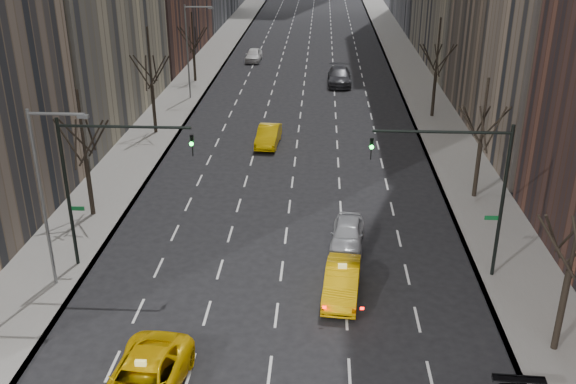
# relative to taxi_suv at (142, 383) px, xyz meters

# --- Properties ---
(sidewalk_left) EXTENTS (4.50, 320.00, 0.15)m
(sidewalk_left) POSITION_rel_taxi_suv_xyz_m (-7.57, 67.91, -0.75)
(sidewalk_left) COLOR slate
(sidewalk_left) RESTS_ON ground
(sidewalk_right) EXTENTS (4.50, 320.00, 0.15)m
(sidewalk_right) POSITION_rel_taxi_suv_xyz_m (16.93, 67.91, -0.75)
(sidewalk_right) COLOR slate
(sidewalk_right) RESTS_ON ground
(tree_lw_b) EXTENTS (3.36, 3.50, 7.82)m
(tree_lw_b) POSITION_rel_taxi_suv_xyz_m (-7.32, 15.91, 2.90)
(tree_lw_b) COLOR black
(tree_lw_b) RESTS_ON ground
(tree_lw_c) EXTENTS (3.36, 3.50, 8.74)m
(tree_lw_c) POSITION_rel_taxi_suv_xyz_m (-7.32, 31.91, 3.22)
(tree_lw_c) COLOR black
(tree_lw_c) RESTS_ON ground
(tree_lw_d) EXTENTS (3.36, 3.50, 7.36)m
(tree_lw_d) POSITION_rel_taxi_suv_xyz_m (-7.32, 49.91, 2.74)
(tree_lw_d) COLOR black
(tree_lw_d) RESTS_ON ground
(tree_rw_a) EXTENTS (3.36, 3.50, 8.28)m
(tree_rw_a) POSITION_rel_taxi_suv_xyz_m (16.68, 3.91, 3.06)
(tree_rw_a) COLOR black
(tree_rw_a) RESTS_ON ground
(tree_rw_b) EXTENTS (3.36, 3.50, 7.82)m
(tree_rw_b) POSITION_rel_taxi_suv_xyz_m (16.68, 19.91, 2.90)
(tree_rw_b) COLOR black
(tree_rw_b) RESTS_ON ground
(tree_rw_c) EXTENTS (3.36, 3.50, 8.74)m
(tree_rw_c) POSITION_rel_taxi_suv_xyz_m (16.68, 37.91, 3.22)
(tree_rw_c) COLOR black
(tree_rw_c) RESTS_ON ground
(traffic_mast_left) EXTENTS (6.69, 0.39, 8.00)m
(traffic_mast_left) POSITION_rel_taxi_suv_xyz_m (-4.43, 9.90, 4.67)
(traffic_mast_left) COLOR black
(traffic_mast_left) RESTS_ON ground
(traffic_mast_right) EXTENTS (6.69, 0.39, 8.00)m
(traffic_mast_right) POSITION_rel_taxi_suv_xyz_m (13.78, 9.90, 4.67)
(traffic_mast_right) COLOR black
(traffic_mast_right) RESTS_ON ground
(streetlight_near) EXTENTS (2.83, 0.22, 9.00)m
(streetlight_near) POSITION_rel_taxi_suv_xyz_m (-6.16, 7.91, 4.80)
(streetlight_near) COLOR slate
(streetlight_near) RESTS_ON ground
(streetlight_far) EXTENTS (2.83, 0.22, 9.00)m
(streetlight_far) POSITION_rel_taxi_suv_xyz_m (-6.16, 42.91, 4.80)
(streetlight_far) COLOR slate
(streetlight_far) RESTS_ON ground
(taxi_suv) EXTENTS (3.20, 6.11, 1.64)m
(taxi_suv) POSITION_rel_taxi_suv_xyz_m (0.00, 0.00, 0.00)
(taxi_suv) COLOR #EDBB05
(taxi_suv) RESTS_ON ground
(taxi_sedan) EXTENTS (2.06, 4.80, 1.54)m
(taxi_sedan) POSITION_rel_taxi_suv_xyz_m (7.73, 7.74, -0.05)
(taxi_sedan) COLOR #FFBB05
(taxi_sedan) RESTS_ON ground
(silver_sedan_ahead) EXTENTS (2.22, 4.58, 1.51)m
(silver_sedan_ahead) POSITION_rel_taxi_suv_xyz_m (8.16, 12.87, -0.07)
(silver_sedan_ahead) COLOR #A2A4AA
(silver_sedan_ahead) RESTS_ON ground
(far_taxi) EXTENTS (1.92, 4.78, 1.55)m
(far_taxi) POSITION_rel_taxi_suv_xyz_m (2.40, 29.58, -0.05)
(far_taxi) COLOR #FFC505
(far_taxi) RESTS_ON ground
(far_suv_grey) EXTENTS (2.52, 6.15, 1.78)m
(far_suv_grey) POSITION_rel_taxi_suv_xyz_m (8.47, 49.60, 0.07)
(far_suv_grey) COLOR #303035
(far_suv_grey) RESTS_ON ground
(far_car_white) EXTENTS (1.97, 4.63, 1.56)m
(far_car_white) POSITION_rel_taxi_suv_xyz_m (-1.97, 60.86, -0.04)
(far_car_white) COLOR white
(far_car_white) RESTS_ON ground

